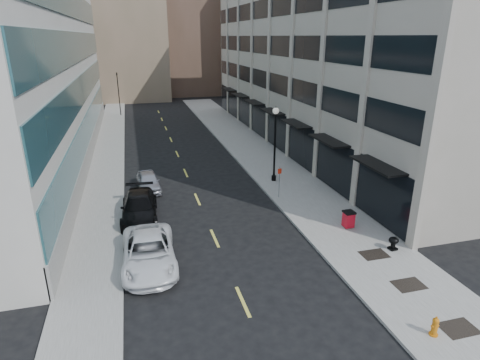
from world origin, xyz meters
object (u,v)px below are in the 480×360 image
sign_post (279,178)px  lamppost (275,138)px  car_white_van (149,252)px  fire_hydrant (435,326)px  car_silver_sedan (148,181)px  car_black_pickup (139,207)px  traffic_signal (117,75)px  trash_bin (348,219)px  urn_planter (393,242)px

sign_post → lamppost: bearing=70.4°
car_white_van → fire_hydrant: size_ratio=6.77×
car_white_van → car_silver_sedan: bearing=88.4°
car_black_pickup → sign_post: size_ratio=2.35×
car_black_pickup → lamppost: (10.40, 4.13, 2.82)m
car_white_van → car_black_pickup: size_ratio=1.04×
car_black_pickup → sign_post: sign_post is taller
car_white_van → lamppost: (10.13, 9.93, 2.82)m
traffic_signal → sign_post: size_ratio=3.07×
sign_post → trash_bin: bearing=-72.7°
car_white_van → sign_post: size_ratio=2.45×
fire_hydrant → urn_planter: (2.44, 6.06, 0.04)m
car_white_van → car_black_pickup: 5.80m
car_white_van → trash_bin: size_ratio=5.46×
car_silver_sedan → sign_post: size_ratio=1.74×
car_white_van → car_black_pickup: bearing=93.9°
traffic_signal → urn_planter: size_ratio=9.66×
car_silver_sedan → urn_planter: size_ratio=5.46×
car_black_pickup → fire_hydrant: size_ratio=6.50×
car_silver_sedan → urn_planter: car_silver_sedan is taller
lamppost → urn_planter: lamppost is taller
car_white_van → urn_planter: 12.73m
trash_bin → fire_hydrant: bearing=-100.9°
traffic_signal → car_black_pickup: traffic_signal is taller
lamppost → sign_post: (-0.85, -3.41, -1.97)m
traffic_signal → car_white_van: (1.77, -42.00, -4.95)m
fire_hydrant → urn_planter: size_ratio=1.14×
car_black_pickup → sign_post: 9.62m
car_silver_sedan → traffic_signal: bearing=90.3°
lamppost → urn_planter: (2.44, -11.92, -3.00)m
car_white_van → sign_post: sign_post is taller
trash_bin → urn_planter: bearing=-74.0°
car_white_van → car_black_pickup: (-0.27, 5.80, 0.00)m
car_black_pickup → fire_hydrant: 17.32m
car_white_van → lamppost: lamppost is taller
fire_hydrant → lamppost: size_ratio=0.14×
trash_bin → traffic_signal: bearing=106.5°
fire_hydrant → car_black_pickup: bearing=127.3°
car_silver_sedan → urn_planter: (12.04, -12.78, -0.08)m
car_black_pickup → car_silver_sedan: 5.06m
traffic_signal → trash_bin: traffic_signal is taller
traffic_signal → sign_post: 37.38m
lamppost → urn_planter: size_ratio=8.11×
sign_post → urn_planter: 9.18m
car_black_pickup → urn_planter: size_ratio=7.39×
car_black_pickup → urn_planter: (12.84, -7.78, -0.19)m
car_white_van → trash_bin: (11.61, 1.03, -0.07)m
traffic_signal → car_silver_sedan: bearing=-85.8°
fire_hydrant → lamppost: lamppost is taller
urn_planter → trash_bin: bearing=107.6°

